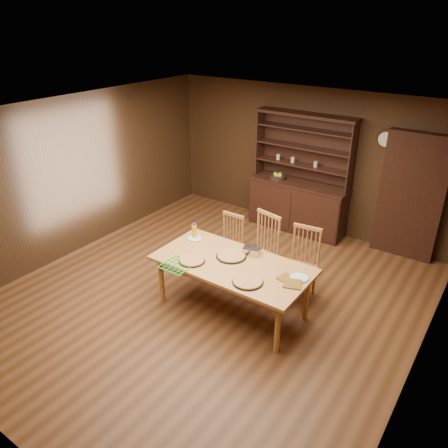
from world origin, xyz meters
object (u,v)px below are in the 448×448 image
Objects in this scene: juice_bottle at (194,231)px; chair_left at (230,242)px; chair_center at (263,248)px; chair_right at (303,260)px; dining_table at (232,267)px; china_hutch at (298,200)px.

chair_left is at bearing 62.84° from juice_bottle.
chair_center is 1.04m from juice_bottle.
chair_center is 1.07× the size of chair_right.
chair_right is at bearing 22.19° from juice_bottle.
dining_table is 0.81m from chair_center.
juice_bottle is at bearing -116.98° from chair_left.
chair_right is at bearing 19.61° from chair_center.
chair_left is 0.85× the size of chair_center.
chair_center is at bearing 0.01° from chair_left.
chair_center reaches higher than chair_right.
juice_bottle is at bearing 161.75° from dining_table.
china_hutch is 1.04× the size of dining_table.
chair_left is 0.60m from chair_center.
chair_center is (0.59, -0.00, 0.09)m from chair_left.
chair_left is 1.21m from chair_right.
chair_center reaches higher than juice_bottle.
china_hutch is at bearing 114.19° from chair_center.
chair_center is at bearing 31.48° from juice_bottle.
chair_center reaches higher than dining_table.
chair_center is at bearing -78.45° from china_hutch.
dining_table is 1.84× the size of chair_center.
china_hutch is 2.24× the size of chair_left.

